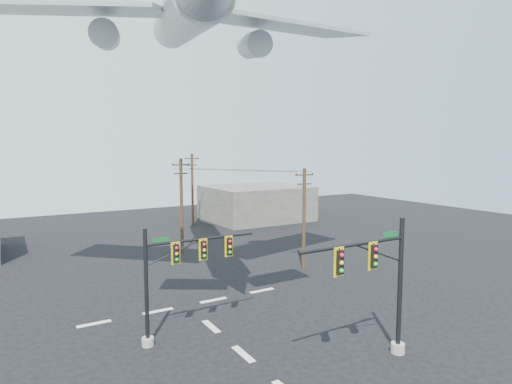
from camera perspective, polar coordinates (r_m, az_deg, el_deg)
lane_markings at (r=24.85m, az=-3.28°, el=-19.56°), size 14.00×21.20×0.01m
signal_mast_near at (r=22.64m, az=16.40°, el=-11.95°), size 6.82×0.79×7.17m
signal_mast_far at (r=24.44m, az=-10.59°, el=-10.88°), size 6.84×0.71×6.46m
utility_pole_a at (r=37.96m, az=6.42°, el=-3.26°), size 1.79×0.36×8.93m
utility_pole_b at (r=43.87m, az=-9.91°, el=-1.58°), size 1.95×0.44×9.65m
utility_pole_c at (r=59.51m, az=-8.49°, el=0.53°), size 2.03×0.34×9.91m
power_lines at (r=46.23m, az=-6.50°, el=3.59°), size 8.99×25.03×0.47m
airliner at (r=33.12m, az=-9.79°, el=21.99°), size 28.22×30.31×8.11m
building_right at (r=63.96m, az=0.01°, el=-1.45°), size 14.00×12.00×5.00m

